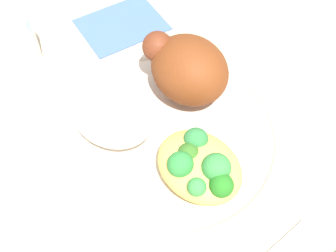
{
  "coord_description": "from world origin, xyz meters",
  "views": [
    {
      "loc": [
        -0.21,
        0.19,
        0.42
      ],
      "look_at": [
        0.0,
        0.0,
        0.03
      ],
      "focal_mm": 46.22,
      "sensor_mm": 36.0,
      "label": 1
    }
  ],
  "objects_px": {
    "napkin": "(122,24)",
    "roasted_chicken": "(187,68)",
    "water_glass": "(8,43)",
    "plate": "(168,136)",
    "rice_pile": "(111,111)",
    "mac_cheese_with_broccoli": "(200,165)"
  },
  "relations": [
    {
      "from": "plate",
      "to": "roasted_chicken",
      "type": "xyz_separation_m",
      "value": [
        0.03,
        -0.06,
        0.05
      ]
    },
    {
      "from": "water_glass",
      "to": "mac_cheese_with_broccoli",
      "type": "bearing_deg",
      "value": -169.29
    },
    {
      "from": "plate",
      "to": "rice_pile",
      "type": "relative_size",
      "value": 2.41
    },
    {
      "from": "plate",
      "to": "roasted_chicken",
      "type": "relative_size",
      "value": 2.44
    },
    {
      "from": "roasted_chicken",
      "to": "water_glass",
      "type": "xyz_separation_m",
      "value": [
        0.19,
        0.13,
        -0.02
      ]
    },
    {
      "from": "rice_pile",
      "to": "mac_cheese_with_broccoli",
      "type": "bearing_deg",
      "value": -168.51
    },
    {
      "from": "roasted_chicken",
      "to": "water_glass",
      "type": "distance_m",
      "value": 0.23
    },
    {
      "from": "mac_cheese_with_broccoli",
      "to": "rice_pile",
      "type": "bearing_deg",
      "value": 11.49
    },
    {
      "from": "plate",
      "to": "water_glass",
      "type": "xyz_separation_m",
      "value": [
        0.23,
        0.07,
        0.03
      ]
    },
    {
      "from": "water_glass",
      "to": "napkin",
      "type": "bearing_deg",
      "value": -101.82
    },
    {
      "from": "mac_cheese_with_broccoli",
      "to": "napkin",
      "type": "distance_m",
      "value": 0.28
    },
    {
      "from": "plate",
      "to": "mac_cheese_with_broccoli",
      "type": "bearing_deg",
      "value": 167.29
    },
    {
      "from": "napkin",
      "to": "roasted_chicken",
      "type": "bearing_deg",
      "value": 170.55
    },
    {
      "from": "plate",
      "to": "rice_pile",
      "type": "distance_m",
      "value": 0.07
    },
    {
      "from": "napkin",
      "to": "plate",
      "type": "bearing_deg",
      "value": 156.48
    },
    {
      "from": "plate",
      "to": "water_glass",
      "type": "height_order",
      "value": "water_glass"
    },
    {
      "from": "water_glass",
      "to": "plate",
      "type": "bearing_deg",
      "value": -162.91
    },
    {
      "from": "plate",
      "to": "mac_cheese_with_broccoli",
      "type": "relative_size",
      "value": 2.72
    },
    {
      "from": "mac_cheese_with_broccoli",
      "to": "napkin",
      "type": "relative_size",
      "value": 0.83
    },
    {
      "from": "plate",
      "to": "water_glass",
      "type": "distance_m",
      "value": 0.24
    },
    {
      "from": "plate",
      "to": "mac_cheese_with_broccoli",
      "type": "height_order",
      "value": "mac_cheese_with_broccoli"
    },
    {
      "from": "water_glass",
      "to": "rice_pile",
      "type": "bearing_deg",
      "value": -169.81
    }
  ]
}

